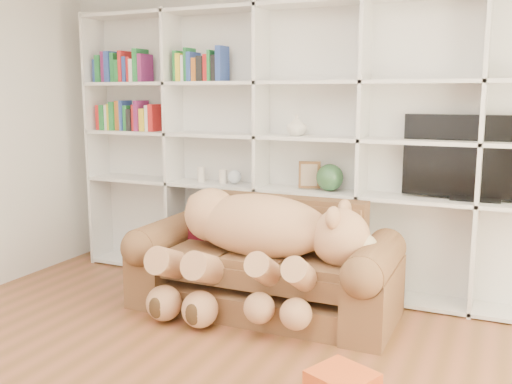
% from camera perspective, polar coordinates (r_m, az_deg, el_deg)
% --- Properties ---
extents(wall_back, '(5.00, 0.02, 2.70)m').
position_cam_1_polar(wall_back, '(4.93, 6.21, 6.15)').
color(wall_back, silver).
rests_on(wall_back, floor).
extents(bookshelf, '(4.43, 0.35, 2.40)m').
position_cam_1_polar(bookshelf, '(4.89, 3.01, 5.64)').
color(bookshelf, silver).
rests_on(bookshelf, floor).
extents(sofa, '(2.01, 0.87, 0.85)m').
position_cam_1_polar(sofa, '(4.45, 0.90, -7.74)').
color(sofa, brown).
rests_on(sofa, floor).
extents(teddy_bear, '(1.60, 0.85, 0.93)m').
position_cam_1_polar(teddy_bear, '(4.22, 0.06, -4.77)').
color(teddy_bear, tan).
rests_on(teddy_bear, sofa).
extents(throw_pillow, '(0.38, 0.22, 0.40)m').
position_cam_1_polar(throw_pillow, '(4.73, -4.58, -2.95)').
color(throw_pillow, maroon).
rests_on(throw_pillow, sofa).
extents(tv, '(1.09, 0.18, 0.64)m').
position_cam_1_polar(tv, '(4.57, 21.33, 3.13)').
color(tv, black).
rests_on(tv, bookshelf).
extents(picture_frame, '(0.18, 0.08, 0.23)m').
position_cam_1_polar(picture_frame, '(4.79, 5.38, 1.72)').
color(picture_frame, brown).
rests_on(picture_frame, bookshelf).
extents(green_vase, '(0.23, 0.23, 0.23)m').
position_cam_1_polar(green_vase, '(4.74, 7.39, 1.44)').
color(green_vase, '#2C5530').
rests_on(green_vase, bookshelf).
extents(figurine_tall, '(0.09, 0.09, 0.14)m').
position_cam_1_polar(figurine_tall, '(5.22, -5.53, 1.76)').
color(figurine_tall, silver).
rests_on(figurine_tall, bookshelf).
extents(figurine_short, '(0.09, 0.09, 0.13)m').
position_cam_1_polar(figurine_short, '(5.11, -3.31, 1.56)').
color(figurine_short, silver).
rests_on(figurine_short, bookshelf).
extents(snow_globe, '(0.12, 0.12, 0.12)m').
position_cam_1_polar(snow_globe, '(5.06, -2.16, 1.53)').
color(snow_globe, silver).
rests_on(snow_globe, bookshelf).
extents(shelf_vase, '(0.18, 0.18, 0.17)m').
position_cam_1_polar(shelf_vase, '(4.79, 4.08, 6.68)').
color(shelf_vase, beige).
rests_on(shelf_vase, bookshelf).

